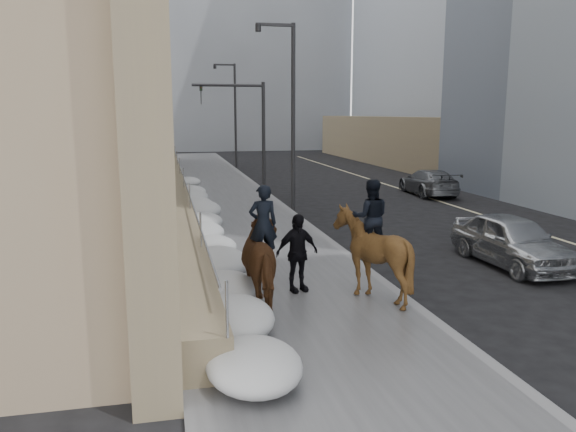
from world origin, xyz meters
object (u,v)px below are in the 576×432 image
at_px(mounted_horse_left, 267,259).
at_px(car_grey, 428,182).
at_px(pedestrian, 297,253).
at_px(mounted_horse_right, 371,249).
at_px(car_silver, 512,240).

height_order(mounted_horse_left, car_grey, mounted_horse_left).
xyz_separation_m(pedestrian, car_grey, (10.63, 14.76, -0.36)).
distance_m(mounted_horse_right, car_grey, 18.06).
height_order(mounted_horse_left, pedestrian, mounted_horse_left).
bearing_deg(car_grey, mounted_horse_left, 57.50).
xyz_separation_m(mounted_horse_right, car_silver, (5.02, 2.12, -0.52)).
relative_size(mounted_horse_right, car_grey, 0.57).
xyz_separation_m(mounted_horse_left, pedestrian, (0.87, 0.80, -0.11)).
xyz_separation_m(mounted_horse_right, car_grey, (9.11, 15.58, -0.57)).
bearing_deg(pedestrian, car_grey, 38.93).
distance_m(mounted_horse_left, mounted_horse_right, 2.38).
distance_m(mounted_horse_left, car_grey, 19.35).
bearing_deg(mounted_horse_right, car_silver, -142.18).
height_order(pedestrian, car_silver, pedestrian).
relative_size(mounted_horse_right, car_silver, 0.63).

